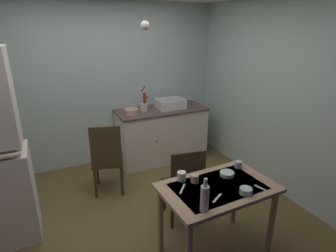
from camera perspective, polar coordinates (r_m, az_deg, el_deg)
name	(u,v)px	position (r m, az deg, el deg)	size (l,w,h in m)	color
ground_plane	(142,220)	(3.41, -5.41, -18.77)	(4.80, 4.80, 0.00)	brown
wall_back	(101,86)	(4.48, -13.63, 7.97)	(3.90, 0.10, 2.50)	silver
wall_right	(281,99)	(3.87, 22.35, 5.25)	(0.10, 3.54, 2.50)	silver
counter_cabinet	(162,134)	(4.61, -1.34, -1.69)	(1.46, 0.64, 0.87)	silver
sink_basin	(170,103)	(4.51, 0.48, 4.70)	(0.44, 0.34, 0.15)	white
hand_pump	(145,100)	(4.37, -4.83, 5.38)	(0.05, 0.27, 0.39)	maroon
mixing_bowl_counter	(131,111)	(4.24, -7.57, 3.02)	(0.21, 0.21, 0.08)	tan
stoneware_crock	(144,107)	(4.38, -5.03, 3.90)	(0.12, 0.12, 0.12)	beige
dining_table	(217,197)	(2.68, 10.15, -14.26)	(1.07, 0.70, 0.75)	tan
chair_far_side	(184,184)	(3.14, 3.41, -11.83)	(0.46, 0.46, 0.92)	#39291C
chair_by_counter	(107,158)	(3.70, -12.44, -6.54)	(0.49, 0.49, 0.99)	#40301A
serving_bowl_wide	(227,174)	(2.80, 12.10, -9.63)	(0.14, 0.14, 0.04)	#ADD1C1
soup_bowl_small	(246,191)	(2.55, 15.80, -12.79)	(0.11, 0.11, 0.05)	#ADD1C1
mug_dark	(238,164)	(2.96, 14.34, -7.72)	(0.08, 0.08, 0.07)	#9EB2C6
teacup_mint	(182,176)	(2.65, 2.83, -10.32)	(0.08, 0.08, 0.09)	white
teacup_cream	(195,178)	(2.63, 5.56, -10.75)	(0.08, 0.08, 0.08)	tan
glass_bottle	(205,198)	(2.23, 7.58, -14.49)	(0.07, 0.07, 0.29)	#B7BCC1
table_knife	(182,189)	(2.54, 3.00, -12.86)	(0.17, 0.02, 0.01)	silver
teaspoon_near_bowl	(217,198)	(2.45, 10.12, -14.47)	(0.16, 0.02, 0.01)	beige
teaspoon_by_cup	(261,188)	(2.68, 18.70, -12.10)	(0.14, 0.02, 0.01)	beige
pendant_bulb	(145,25)	(2.60, -4.75, 20.02)	(0.08, 0.08, 0.08)	#F9EFCC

